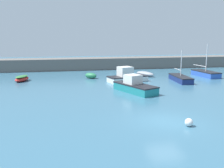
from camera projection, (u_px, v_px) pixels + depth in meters
The scene contains 10 objects.
ground_plane at pixel (166, 122), 17.78m from camera, with size 120.00×120.00×0.20m, color #38667F.
harbor_breakwater at pixel (102, 63), 45.78m from camera, with size 64.54×3.63×2.04m, color #66605B.
rowboat_with_red_cover at pixel (22, 78), 33.33m from camera, with size 2.18×3.06×0.76m.
cabin_cruiser_white at pixel (127, 77), 33.00m from camera, with size 5.65×3.52×2.00m.
motorboat_grey_hull at pixel (135, 86), 26.94m from camera, with size 4.01×5.75×1.84m.
rowboat_white_midwater at pixel (145, 74), 37.65m from camera, with size 2.62×3.42×0.71m.
fishing_dinghy_green at pixel (91, 76), 35.68m from camera, with size 2.06×2.03×0.79m.
sailboat_short_mast at pixel (180, 78), 33.18m from camera, with size 1.94×5.20×4.17m.
sailboat_twin_hulled at pixel (206, 74), 37.24m from camera, with size 2.37×5.52×4.84m.
mooring_buoy_white at pixel (189, 122), 16.69m from camera, with size 0.54×0.54×0.54m, color white.
Camera 1 is at (-7.00, -15.89, 5.96)m, focal length 40.00 mm.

